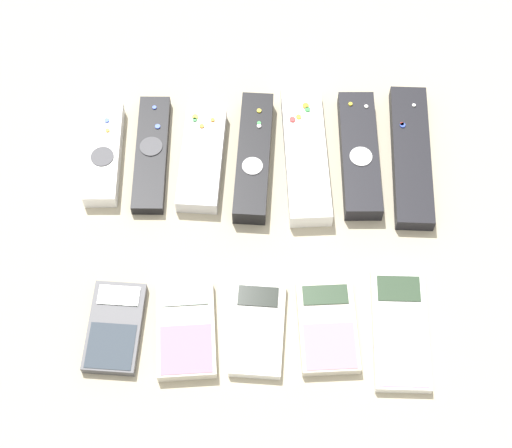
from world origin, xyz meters
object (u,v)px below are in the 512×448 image
(remote_1, at_px, (149,154))
(calculator_4, at_px, (398,330))
(calculator_1, at_px, (183,330))
(calculator_2, at_px, (254,329))
(remote_3, at_px, (251,157))
(calculator_0, at_px, (112,327))
(remote_2, at_px, (200,159))
(calculator_3, at_px, (325,327))
(remote_6, at_px, (409,156))
(remote_0, at_px, (102,154))
(remote_4, at_px, (303,153))
(remote_5, at_px, (357,154))

(remote_1, relative_size, calculator_4, 1.17)
(calculator_1, xyz_separation_m, calculator_2, (0.09, 0.00, -0.00))
(remote_3, bearing_deg, calculator_0, -121.10)
(remote_2, xyz_separation_m, calculator_3, (0.16, -0.24, -0.00))
(remote_6, xyz_separation_m, calculator_4, (-0.03, -0.25, -0.00))
(remote_0, relative_size, remote_6, 0.71)
(remote_3, xyz_separation_m, calculator_4, (0.18, -0.25, -0.01))
(calculator_3, bearing_deg, calculator_0, 177.30)
(calculator_2, xyz_separation_m, calculator_4, (0.17, 0.00, -0.00))
(remote_4, height_order, calculator_0, remote_4)
(remote_2, distance_m, calculator_0, 0.26)
(calculator_3, height_order, calculator_4, calculator_3)
(remote_6, bearing_deg, remote_5, -178.87)
(remote_1, distance_m, remote_4, 0.21)
(remote_1, bearing_deg, remote_5, -0.47)
(calculator_4, bearing_deg, remote_1, 142.77)
(calculator_1, bearing_deg, remote_0, 111.89)
(remote_2, relative_size, remote_6, 0.73)
(calculator_2, bearing_deg, calculator_0, -176.67)
(calculator_3, bearing_deg, remote_4, 92.02)
(remote_0, relative_size, remote_2, 0.98)
(calculator_0, bearing_deg, remote_2, 71.82)
(remote_0, bearing_deg, calculator_2, -51.02)
(remote_4, xyz_separation_m, calculator_0, (-0.24, -0.25, -0.01))
(calculator_4, bearing_deg, calculator_2, -178.73)
(remote_0, xyz_separation_m, remote_3, (0.20, -0.00, 0.00))
(calculator_3, bearing_deg, calculator_1, 178.50)
(remote_2, relative_size, remote_4, 0.74)
(remote_0, height_order, calculator_2, remote_0)
(calculator_0, height_order, calculator_3, calculator_3)
(remote_0, xyz_separation_m, calculator_2, (0.21, -0.25, -0.00))
(remote_5, height_order, calculator_4, remote_5)
(remote_0, height_order, calculator_1, remote_0)
(calculator_1, bearing_deg, calculator_2, -2.76)
(remote_2, bearing_deg, calculator_1, -89.07)
(remote_5, bearing_deg, calculator_3, -102.19)
(remote_4, bearing_deg, calculator_1, -123.43)
(remote_2, relative_size, calculator_0, 1.33)
(calculator_2, distance_m, calculator_4, 0.17)
(remote_0, bearing_deg, remote_2, -3.90)
(remote_4, bearing_deg, remote_1, 176.89)
(remote_3, height_order, remote_4, remote_3)
(remote_6, bearing_deg, calculator_4, -95.68)
(calculator_0, bearing_deg, remote_4, 50.40)
(remote_0, height_order, remote_1, remote_0)
(remote_0, distance_m, calculator_2, 0.32)
(calculator_2, height_order, calculator_4, same)
(remote_3, distance_m, calculator_4, 0.30)
(remote_2, relative_size, calculator_4, 1.03)
(remote_4, height_order, calculator_1, remote_4)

